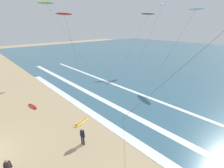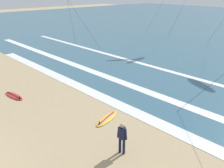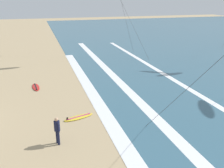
# 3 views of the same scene
# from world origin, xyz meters

# --- Properties ---
(wave_foam_shoreline) EXTENTS (37.14, 0.98, 0.01)m
(wave_foam_shoreline) POSITION_xyz_m (0.54, 10.04, 0.01)
(wave_foam_shoreline) COLOR white
(wave_foam_shoreline) RESTS_ON ocean_surface
(wave_foam_mid_break) EXTENTS (54.02, 0.82, 0.01)m
(wave_foam_mid_break) POSITION_xyz_m (0.34, 13.15, 0.01)
(wave_foam_mid_break) COLOR white
(wave_foam_mid_break) RESTS_ON ocean_surface
(wave_foam_outer_break) EXTENTS (52.77, 0.56, 0.01)m
(wave_foam_outer_break) POSITION_xyz_m (0.76, 18.40, 0.01)
(wave_foam_outer_break) COLOR white
(wave_foam_outer_break) RESTS_ON ocean_surface
(surfer_left_far) EXTENTS (0.51, 0.32, 1.60)m
(surfer_left_far) POSITION_xyz_m (3.92, 6.61, 0.96)
(surfer_left_far) COLOR #141938
(surfer_left_far) RESTS_ON ground
(surfboard_foreground_flat) EXTENTS (1.20, 2.18, 0.25)m
(surfboard_foreground_flat) POSITION_xyz_m (1.10, 8.21, 0.05)
(surfboard_foreground_flat) COLOR yellow
(surfboard_foreground_flat) RESTS_ON ground
(surfboard_near_water) EXTENTS (2.15, 0.80, 0.25)m
(surfboard_near_water) POSITION_xyz_m (-5.87, 5.54, 0.05)
(surfboard_near_water) COLOR red
(surfboard_near_water) RESTS_ON ground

